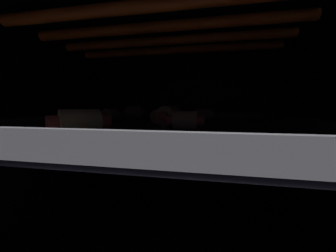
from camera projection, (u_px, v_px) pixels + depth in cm
name	position (u px, v px, depth cm)	size (l,w,h in cm)	color
ground_plane	(166.00, 241.00, 35.88)	(53.14, 48.12, 1.20)	black
oven_wall_back	(183.00, 124.00, 56.83)	(53.14, 1.20, 36.82)	black
oven_wall_left	(36.00, 132.00, 39.15)	(1.20, 45.72, 36.82)	black
oven_ceiling	(166.00, 18.00, 32.05)	(53.14, 48.12, 1.20)	black
heating_element	(166.00, 34.00, 32.30)	(40.59, 20.43, 1.57)	#F25919
oven_rack_mid	(166.00, 133.00, 33.91)	(48.37, 44.80, 0.64)	slate
baking_tray_mid	(166.00, 127.00, 33.81)	(41.07, 40.75, 2.55)	#4C4C51
pig_in_blanket_mid_0	(158.00, 116.00, 35.13)	(2.93, 5.09, 2.52)	tan
pig_in_blanket_mid_1	(80.00, 122.00, 21.26)	(5.39, 5.65, 2.75)	tan
pig_in_blanket_mid_2	(203.00, 114.00, 44.41)	(5.03, 3.52, 2.46)	tan
pig_in_blanket_mid_3	(185.00, 120.00, 26.14)	(5.01, 2.58, 2.42)	tan
pig_in_blanket_mid_4	(169.00, 116.00, 30.93)	(3.80, 5.13, 3.08)	tan
pig_in_blanket_mid_5	(111.00, 115.00, 39.71)	(3.00, 5.17, 2.55)	tan
pig_in_blanket_mid_6	(135.00, 111.00, 51.49)	(5.70, 3.31, 3.24)	tan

